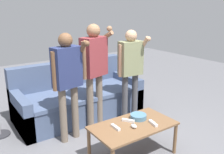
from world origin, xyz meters
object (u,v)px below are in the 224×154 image
at_px(player_center, 94,64).
at_px(game_remote_wand_near, 116,127).
at_px(player_right, 131,65).
at_px(couch, 78,98).
at_px(game_remote_wand_far, 153,123).
at_px(game_remote_nunchuk, 134,126).
at_px(coffee_table, 133,128).
at_px(player_left, 67,75).
at_px(snack_bowl, 138,117).
at_px(game_remote_wand_spare, 128,120).

xyz_separation_m(player_center, game_remote_wand_near, (-0.26, -0.93, -0.55)).
distance_m(player_right, game_remote_wand_near, 1.28).
bearing_deg(couch, game_remote_wand_far, -82.92).
xyz_separation_m(player_right, game_remote_wand_far, (-0.42, -0.99, -0.48)).
bearing_deg(player_right, game_remote_nunchuk, -126.28).
height_order(player_center, game_remote_wand_near, player_center).
bearing_deg(player_center, player_right, -10.78).
height_order(coffee_table, player_left, player_left).
relative_size(couch, game_remote_wand_near, 13.06).
distance_m(couch, player_left, 1.06).
bearing_deg(coffee_table, game_remote_nunchuk, -126.22).
bearing_deg(player_right, snack_bowl, -121.69).
distance_m(player_left, game_remote_wand_near, 0.95).
xyz_separation_m(couch, player_right, (0.63, -0.65, 0.64)).
height_order(snack_bowl, game_remote_nunchuk, snack_bowl).
xyz_separation_m(couch, game_remote_wand_near, (-0.24, -1.47, 0.15)).
bearing_deg(player_right, player_left, -178.35).
bearing_deg(snack_bowl, couch, 96.28).
height_order(couch, game_remote_wand_spare, couch).
bearing_deg(player_left, couch, 55.38).
bearing_deg(game_remote_wand_far, game_remote_wand_near, 157.90).
distance_m(snack_bowl, player_center, 1.04).
bearing_deg(game_remote_wand_near, game_remote_wand_spare, 12.98).
distance_m(game_remote_nunchuk, player_right, 1.24).
bearing_deg(game_remote_nunchuk, player_right, 53.72).
bearing_deg(coffee_table, game_remote_wand_far, -32.98).
xyz_separation_m(player_left, game_remote_wand_spare, (0.47, -0.73, -0.50)).
bearing_deg(player_right, coffee_table, -126.29).
xyz_separation_m(snack_bowl, player_left, (-0.63, 0.73, 0.48)).
height_order(game_remote_nunchuk, game_remote_wand_far, game_remote_nunchuk).
xyz_separation_m(couch, player_center, (0.03, -0.54, 0.71)).
bearing_deg(player_left, game_remote_wand_far, -54.74).
bearing_deg(player_center, couch, 92.91).
relative_size(couch, game_remote_wand_far, 12.69).
distance_m(player_left, game_remote_wand_spare, 1.00).
distance_m(couch, snack_bowl, 1.44).
bearing_deg(game_remote_wand_near, game_remote_wand_far, -22.10).
bearing_deg(snack_bowl, player_left, 130.64).
relative_size(coffee_table, game_remote_wand_near, 6.44).
height_order(player_right, game_remote_wand_spare, player_right).
xyz_separation_m(coffee_table, player_center, (0.03, 0.97, 0.62)).
xyz_separation_m(coffee_table, game_remote_wand_spare, (-0.00, 0.10, 0.07)).
xyz_separation_m(player_center, player_right, (0.60, -0.11, -0.07)).
relative_size(snack_bowl, player_left, 0.14).
height_order(player_left, game_remote_wand_spare, player_left).
relative_size(couch, game_remote_nunchuk, 23.92).
xyz_separation_m(coffee_table, game_remote_wand_far, (0.20, -0.13, 0.07)).
xyz_separation_m(couch, snack_bowl, (0.16, -1.42, 0.17)).
xyz_separation_m(snack_bowl, player_center, (-0.13, 0.88, 0.54)).
distance_m(player_right, game_remote_wand_spare, 1.10).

